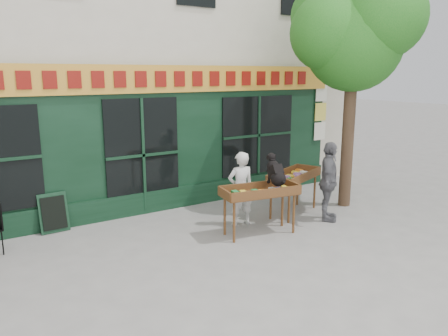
# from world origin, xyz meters

# --- Properties ---
(ground) EXTENTS (80.00, 80.00, 0.00)m
(ground) POSITION_xyz_m (0.00, 0.00, 0.00)
(ground) COLOR slate
(ground) RESTS_ON ground
(building) EXTENTS (14.00, 7.26, 10.00)m
(building) POSITION_xyz_m (0.00, 5.97, 4.97)
(building) COLOR beige
(building) RESTS_ON ground
(street_tree) EXTENTS (3.05, 2.90, 5.60)m
(street_tree) POSITION_xyz_m (4.34, 0.36, 4.11)
(street_tree) COLOR #382619
(street_tree) RESTS_ON ground
(book_cart_center) EXTENTS (1.58, 0.87, 0.99)m
(book_cart_center) POSITION_xyz_m (1.39, -0.13, 0.82)
(book_cart_center) COLOR brown
(book_cart_center) RESTS_ON ground
(dog) EXTENTS (0.44, 0.65, 0.60)m
(dog) POSITION_xyz_m (1.74, -0.18, 1.29)
(dog) COLOR black
(dog) RESTS_ON book_cart_center
(woman) EXTENTS (0.62, 0.46, 1.56)m
(woman) POSITION_xyz_m (1.39, 0.52, 0.78)
(woman) COLOR silver
(woman) RESTS_ON ground
(book_cart_right) EXTENTS (1.62, 1.12, 0.99)m
(book_cart_right) POSITION_xyz_m (2.83, 0.48, 0.82)
(book_cart_right) COLOR brown
(book_cart_right) RESTS_ON ground
(man_right) EXTENTS (1.03, 0.98, 1.72)m
(man_right) POSITION_xyz_m (3.13, -0.27, 0.86)
(man_right) COLOR #59595E
(man_right) RESTS_ON ground
(chalkboard) EXTENTS (0.57, 0.21, 0.79)m
(chalkboard) POSITION_xyz_m (-1.99, 2.19, 0.40)
(chalkboard) COLOR black
(chalkboard) RESTS_ON ground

